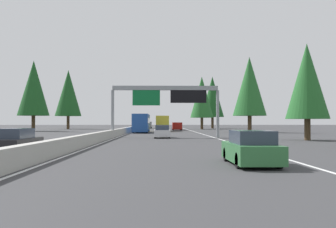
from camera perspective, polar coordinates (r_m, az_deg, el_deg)
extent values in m
plane|color=#38383A|center=(61.49, -6.08, -2.88)|extent=(320.00, 320.00, 0.00)
cube|color=#ADAAA3|center=(81.44, -5.07, -2.14)|extent=(180.00, 0.56, 0.90)
cube|color=silver|center=(71.53, 3.87, -2.63)|extent=(160.00, 0.16, 0.01)
cube|color=silver|center=(71.44, -5.18, -2.63)|extent=(160.00, 0.16, 0.01)
cylinder|color=gray|center=(44.69, -8.34, 0.04)|extent=(0.36, 0.36, 5.54)
cylinder|color=gray|center=(44.84, 7.48, 0.03)|extent=(0.36, 0.36, 5.54)
cube|color=gray|center=(44.51, -0.42, 3.92)|extent=(0.50, 12.32, 0.50)
cube|color=#0C602D|center=(44.30, -3.29, 2.52)|extent=(0.12, 3.20, 1.90)
cube|color=black|center=(44.39, 3.09, 2.64)|extent=(0.16, 4.20, 1.50)
cube|color=#2D6B38|center=(16.75, 12.31, -5.64)|extent=(4.40, 1.80, 0.76)
cube|color=#2D3847|center=(16.50, 12.47, -3.41)|extent=(2.46, 1.51, 0.56)
cylinder|color=black|center=(17.99, 8.80, -6.01)|extent=(0.64, 0.22, 0.64)
cylinder|color=black|center=(18.32, 13.70, -5.90)|extent=(0.64, 0.22, 0.64)
cylinder|color=black|center=(15.23, 10.63, -6.88)|extent=(0.64, 0.22, 0.64)
cylinder|color=black|center=(15.63, 16.35, -6.71)|extent=(0.64, 0.22, 0.64)
cube|color=silver|center=(43.27, -0.88, -2.90)|extent=(4.40, 1.80, 0.76)
cube|color=#2D3847|center=(43.03, -0.88, -2.04)|extent=(2.46, 1.51, 0.56)
cylinder|color=black|center=(44.68, -1.90, -3.12)|extent=(0.64, 0.22, 0.64)
cylinder|color=black|center=(44.69, 0.13, -3.12)|extent=(0.64, 0.22, 0.64)
cylinder|color=black|center=(41.87, -1.96, -3.25)|extent=(0.64, 0.22, 0.64)
cylinder|color=black|center=(41.88, 0.21, -3.25)|extent=(0.64, 0.22, 0.64)
cube|color=gold|center=(71.97, -0.85, -1.28)|extent=(6.12, 2.40, 2.50)
cube|color=#AD931E|center=(76.22, -0.86, -1.50)|extent=(2.38, 2.30, 1.90)
cylinder|color=black|center=(76.07, -1.66, -2.21)|extent=(0.90, 0.28, 0.90)
cylinder|color=black|center=(76.08, -0.06, -2.21)|extent=(0.90, 0.28, 0.90)
cylinder|color=black|center=(70.29, -1.71, -2.30)|extent=(0.90, 0.28, 0.90)
cylinder|color=black|center=(70.30, 0.02, -2.30)|extent=(0.90, 0.28, 0.90)
cube|color=#1E4793|center=(89.21, 1.20, -2.01)|extent=(4.40, 1.80, 0.76)
cube|color=#2D3847|center=(88.99, 1.20, -1.59)|extent=(2.46, 1.51, 0.56)
cylinder|color=black|center=(90.60, 0.66, -2.13)|extent=(0.64, 0.22, 0.64)
cylinder|color=black|center=(90.66, 1.66, -2.13)|extent=(0.64, 0.22, 0.64)
cylinder|color=black|center=(87.78, 0.72, -2.16)|extent=(0.64, 0.22, 0.64)
cylinder|color=black|center=(87.85, 1.75, -2.16)|extent=(0.64, 0.22, 0.64)
cube|color=#1E4793|center=(64.89, -4.01, -1.33)|extent=(11.50, 2.50, 2.90)
cube|color=#2D3847|center=(64.89, -4.01, -1.01)|extent=(11.04, 2.55, 0.84)
cylinder|color=black|center=(68.98, -4.75, -2.28)|extent=(1.00, 0.30, 1.00)
cylinder|color=black|center=(68.88, -2.92, -2.28)|extent=(1.00, 0.30, 1.00)
cylinder|color=black|center=(60.95, -5.23, -2.42)|extent=(1.00, 0.30, 1.00)
cylinder|color=black|center=(60.83, -3.16, -2.43)|extent=(1.00, 0.30, 1.00)
cube|color=slate|center=(104.12, -3.01, -1.84)|extent=(5.60, 2.00, 0.70)
cube|color=slate|center=(105.12, -2.99, -1.40)|extent=(2.24, 1.84, 0.90)
cube|color=#2D3847|center=(105.12, -2.99, -1.35)|extent=(2.02, 1.92, 0.41)
cylinder|color=black|center=(106.00, -3.44, -1.94)|extent=(0.80, 0.28, 0.80)
cylinder|color=black|center=(105.95, -2.51, -1.94)|extent=(0.80, 0.28, 0.80)
cylinder|color=black|center=(102.31, -3.53, -1.97)|extent=(0.80, 0.28, 0.80)
cylinder|color=black|center=(102.25, -2.57, -1.97)|extent=(0.80, 0.28, 0.80)
cube|color=maroon|center=(79.96, 1.36, -1.79)|extent=(5.00, 1.95, 1.44)
cube|color=#2D3847|center=(77.66, 1.43, -1.62)|extent=(0.08, 1.48, 0.56)
cylinder|color=black|center=(81.63, 0.71, -2.21)|extent=(0.70, 0.24, 0.70)
cylinder|color=black|center=(81.71, 1.91, -2.21)|extent=(0.70, 0.24, 0.70)
cylinder|color=black|center=(78.24, 0.79, -2.26)|extent=(0.70, 0.24, 0.70)
cylinder|color=black|center=(78.31, 2.04, -2.26)|extent=(0.70, 0.24, 0.70)
cube|color=black|center=(23.08, -21.93, -4.34)|extent=(4.40, 1.80, 0.76)
cube|color=#2D3847|center=(22.85, -22.12, -2.72)|extent=(2.46, 1.51, 0.56)
cylinder|color=black|center=(24.69, -22.49, -4.61)|extent=(0.64, 0.22, 0.64)
cylinder|color=black|center=(24.16, -18.99, -4.72)|extent=(0.64, 0.22, 0.64)
cylinder|color=black|center=(21.50, -21.30, -5.15)|extent=(0.64, 0.22, 0.64)
cylinder|color=#4C3823|center=(40.07, 20.23, -2.21)|extent=(0.59, 0.59, 2.13)
cone|color=#236028|center=(40.27, 20.18, 4.68)|extent=(4.25, 4.25, 7.54)
cylinder|color=#4C3823|center=(66.95, 12.18, -1.48)|extent=(0.67, 0.67, 2.88)
cone|color=#236028|center=(67.23, 12.16, 4.11)|extent=(5.77, 5.77, 10.22)
cylinder|color=#4C3823|center=(92.43, 5.12, -1.42)|extent=(0.67, 0.67, 2.83)
cone|color=#236028|center=(92.62, 5.11, 2.56)|extent=(5.67, 5.67, 10.04)
cylinder|color=#4C3823|center=(105.38, 6.70, -1.30)|extent=(0.70, 0.70, 3.16)
cone|color=#194C1E|center=(105.61, 6.69, 2.60)|extent=(6.32, 6.32, 11.21)
cylinder|color=#4C3823|center=(78.35, -19.59, -1.33)|extent=(0.69, 0.69, 3.04)
cone|color=#194C1E|center=(78.63, -19.56, 3.70)|extent=(6.08, 6.08, 10.77)
cylinder|color=#4C3823|center=(98.96, -14.79, -1.24)|extent=(0.72, 0.72, 3.29)
cone|color=#194C1E|center=(99.23, -14.77, 3.08)|extent=(6.58, 6.58, 11.66)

